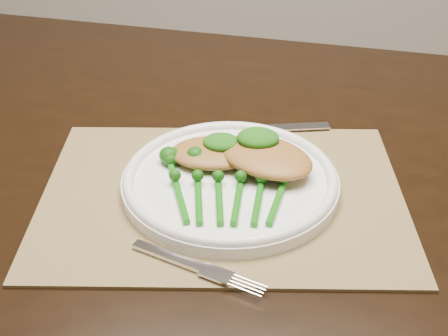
# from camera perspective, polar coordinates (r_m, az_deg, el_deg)

# --- Properties ---
(dining_table) EXTENTS (1.71, 1.11, 0.75)m
(dining_table) POSITION_cam_1_polar(r_m,az_deg,el_deg) (1.17, 1.30, -14.26)
(dining_table) COLOR black
(dining_table) RESTS_ON ground
(placemat) EXTENTS (0.51, 0.40, 0.00)m
(placemat) POSITION_cam_1_polar(r_m,az_deg,el_deg) (0.83, -0.13, -2.51)
(placemat) COLOR olive
(placemat) RESTS_ON dining_table
(dinner_plate) EXTENTS (0.29, 0.29, 0.03)m
(dinner_plate) POSITION_cam_1_polar(r_m,az_deg,el_deg) (0.83, 0.57, -1.09)
(dinner_plate) COLOR white
(dinner_plate) RESTS_ON placemat
(knife) EXTENTS (0.21, 0.06, 0.01)m
(knife) POSITION_cam_1_polar(r_m,az_deg,el_deg) (0.97, 2.37, 3.57)
(knife) COLOR silver
(knife) RESTS_ON placemat
(fork) EXTENTS (0.16, 0.08, 0.01)m
(fork) POSITION_cam_1_polar(r_m,az_deg,el_deg) (0.71, -1.70, -9.31)
(fork) COLOR silver
(fork) RESTS_ON placemat
(chicken_fillet_left) EXTENTS (0.13, 0.09, 0.02)m
(chicken_fillet_left) POSITION_cam_1_polar(r_m,az_deg,el_deg) (0.86, -0.95, 1.40)
(chicken_fillet_left) COLOR #9E682E
(chicken_fillet_left) RESTS_ON dinner_plate
(chicken_fillet_right) EXTENTS (0.17, 0.15, 0.03)m
(chicken_fillet_right) POSITION_cam_1_polar(r_m,az_deg,el_deg) (0.84, 3.84, 1.05)
(chicken_fillet_right) COLOR #9E682E
(chicken_fillet_right) RESTS_ON dinner_plate
(pesto_dollop_left) EXTENTS (0.05, 0.04, 0.02)m
(pesto_dollop_left) POSITION_cam_1_polar(r_m,az_deg,el_deg) (0.86, -0.24, 2.37)
(pesto_dollop_left) COLOR #10460A
(pesto_dollop_left) RESTS_ON chicken_fillet_left
(pesto_dollop_right) EXTENTS (0.06, 0.05, 0.02)m
(pesto_dollop_right) POSITION_cam_1_polar(r_m,az_deg,el_deg) (0.85, 3.14, 2.76)
(pesto_dollop_right) COLOR #10460A
(pesto_dollop_right) RESTS_ON chicken_fillet_right
(broccolini_bundle) EXTENTS (0.17, 0.18, 0.04)m
(broccolini_bundle) POSITION_cam_1_polar(r_m,az_deg,el_deg) (0.80, 0.45, -2.12)
(broccolini_bundle) COLOR #0F600C
(broccolini_bundle) RESTS_ON dinner_plate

